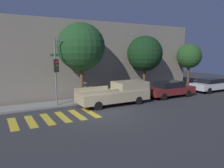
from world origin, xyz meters
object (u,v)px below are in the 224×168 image
Objects in this scene: tree_near_corner at (81,47)px; tree_midblock at (145,54)px; traffic_light_pole at (63,61)px; sedan_near_corner at (170,89)px; pickup_truck at (117,93)px; sedan_middle at (211,85)px; tree_far_end at (189,56)px.

tree_near_corner reaches higher than tree_midblock.
traffic_light_pole is at bearing -174.01° from tree_midblock.
tree_near_corner is at bearing 164.32° from sedan_near_corner.
sedan_middle is at bearing 0.00° from pickup_truck.
sedan_middle is 7.84m from tree_midblock.
traffic_light_pole is at bearing 172.23° from sedan_near_corner.
sedan_near_corner is 8.63m from tree_near_corner.
pickup_truck reaches higher than sedan_near_corner.
sedan_near_corner is 0.74× the size of tree_near_corner.
traffic_light_pole is 0.90× the size of tree_midblock.
tree_midblock is at bearing 162.90° from sedan_middle.
sedan_near_corner is 3.96m from tree_midblock.
tree_midblock is at bearing 5.99° from traffic_light_pole.
tree_midblock is at bearing 120.64° from sedan_near_corner.
tree_near_corner reaches higher than traffic_light_pole.
traffic_light_pole is 1.01× the size of tree_far_end.
tree_near_corner is 6.30m from tree_midblock.
traffic_light_pole reaches higher than sedan_near_corner.
tree_midblock is at bearing 26.60° from pickup_truck.
pickup_truck is at bearing -180.00° from sedan_near_corner.
tree_midblock is at bearing 0.00° from tree_near_corner.
tree_midblock is (-1.25, 2.11, 3.11)m from sedan_near_corner.
tree_midblock is 5.93m from tree_far_end.
pickup_truck is at bearing -45.79° from tree_near_corner.
sedan_near_corner is (5.47, 0.00, -0.12)m from pickup_truck.
tree_far_end is (4.67, 2.11, 2.82)m from sedan_near_corner.
sedan_near_corner reaches higher than sedan_middle.
sedan_near_corner is at bearing -7.77° from traffic_light_pole.
pickup_truck is at bearing -180.00° from sedan_middle.
tree_near_corner is at bearing 134.21° from pickup_truck.
tree_near_corner is 12.23m from tree_far_end.
tree_far_end is at bearing 24.35° from sedan_near_corner.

